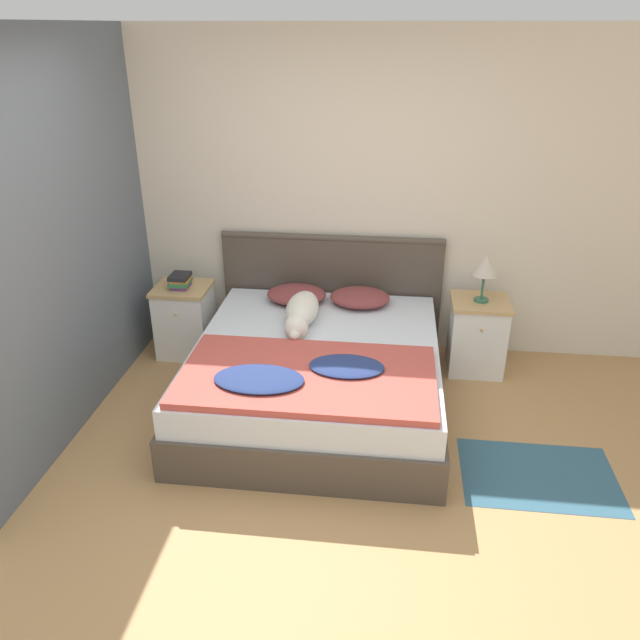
{
  "coord_description": "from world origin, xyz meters",
  "views": [
    {
      "loc": [
        0.53,
        -2.77,
        2.53
      ],
      "look_at": [
        0.05,
        1.26,
        0.6
      ],
      "focal_mm": 35.0,
      "sensor_mm": 36.0,
      "label": 1
    }
  ],
  "objects_px": {
    "nightstand_left": "(185,320)",
    "dog": "(301,312)",
    "pillow_right": "(360,297)",
    "pillow_left": "(296,294)",
    "book_stack": "(180,281)",
    "bed": "(317,376)",
    "nightstand_right": "(477,335)",
    "table_lamp": "(485,266)"
  },
  "relations": [
    {
      "from": "bed",
      "to": "nightstand_left",
      "type": "height_order",
      "value": "nightstand_left"
    },
    {
      "from": "nightstand_right",
      "to": "table_lamp",
      "type": "xyz_separation_m",
      "value": [
        0.0,
        -0.01,
        0.58
      ]
    },
    {
      "from": "dog",
      "to": "book_stack",
      "type": "xyz_separation_m",
      "value": [
        -1.04,
        0.35,
        0.07
      ]
    },
    {
      "from": "book_stack",
      "to": "bed",
      "type": "bearing_deg",
      "value": -29.36
    },
    {
      "from": "book_stack",
      "to": "dog",
      "type": "bearing_deg",
      "value": -18.49
    },
    {
      "from": "dog",
      "to": "nightstand_left",
      "type": "bearing_deg",
      "value": 160.72
    },
    {
      "from": "bed",
      "to": "book_stack",
      "type": "distance_m",
      "value": 1.43
    },
    {
      "from": "pillow_left",
      "to": "dog",
      "type": "bearing_deg",
      "value": -76.1
    },
    {
      "from": "pillow_left",
      "to": "table_lamp",
      "type": "xyz_separation_m",
      "value": [
        1.45,
        -0.05,
        0.33
      ]
    },
    {
      "from": "nightstand_right",
      "to": "dog",
      "type": "height_order",
      "value": "dog"
    },
    {
      "from": "pillow_right",
      "to": "table_lamp",
      "type": "distance_m",
      "value": 0.99
    },
    {
      "from": "nightstand_left",
      "to": "pillow_right",
      "type": "xyz_separation_m",
      "value": [
        1.45,
        0.05,
        0.26
      ]
    },
    {
      "from": "nightstand_left",
      "to": "pillow_right",
      "type": "distance_m",
      "value": 1.47
    },
    {
      "from": "nightstand_left",
      "to": "nightstand_right",
      "type": "relative_size",
      "value": 1.0
    },
    {
      "from": "pillow_left",
      "to": "book_stack",
      "type": "height_order",
      "value": "book_stack"
    },
    {
      "from": "bed",
      "to": "book_stack",
      "type": "xyz_separation_m",
      "value": [
        -1.19,
        0.67,
        0.41
      ]
    },
    {
      "from": "bed",
      "to": "table_lamp",
      "type": "relative_size",
      "value": 5.15
    },
    {
      "from": "dog",
      "to": "nightstand_right",
      "type": "bearing_deg",
      "value": 15.07
    },
    {
      "from": "nightstand_right",
      "to": "pillow_right",
      "type": "bearing_deg",
      "value": 177.23
    },
    {
      "from": "dog",
      "to": "table_lamp",
      "type": "relative_size",
      "value": 2.02
    },
    {
      "from": "pillow_right",
      "to": "book_stack",
      "type": "xyz_separation_m",
      "value": [
        -1.45,
        -0.06,
        0.1
      ]
    },
    {
      "from": "table_lamp",
      "to": "bed",
      "type": "bearing_deg",
      "value": -150.4
    },
    {
      "from": "pillow_left",
      "to": "dog",
      "type": "height_order",
      "value": "dog"
    },
    {
      "from": "nightstand_right",
      "to": "pillow_right",
      "type": "height_order",
      "value": "pillow_right"
    },
    {
      "from": "pillow_right",
      "to": "dog",
      "type": "bearing_deg",
      "value": -135.21
    },
    {
      "from": "dog",
      "to": "table_lamp",
      "type": "bearing_deg",
      "value": 14.69
    },
    {
      "from": "nightstand_right",
      "to": "pillow_left",
      "type": "relative_size",
      "value": 1.26
    },
    {
      "from": "pillow_right",
      "to": "book_stack",
      "type": "height_order",
      "value": "book_stack"
    },
    {
      "from": "pillow_left",
      "to": "nightstand_left",
      "type": "bearing_deg",
      "value": -177.23
    },
    {
      "from": "nightstand_right",
      "to": "pillow_right",
      "type": "relative_size",
      "value": 1.26
    },
    {
      "from": "nightstand_left",
      "to": "table_lamp",
      "type": "distance_m",
      "value": 2.46
    },
    {
      "from": "nightstand_left",
      "to": "nightstand_right",
      "type": "bearing_deg",
      "value": 0.0
    },
    {
      "from": "book_stack",
      "to": "nightstand_left",
      "type": "bearing_deg",
      "value": 90.94
    },
    {
      "from": "nightstand_right",
      "to": "dog",
      "type": "bearing_deg",
      "value": -164.93
    },
    {
      "from": "nightstand_left",
      "to": "dog",
      "type": "height_order",
      "value": "dog"
    },
    {
      "from": "nightstand_left",
      "to": "book_stack",
      "type": "relative_size",
      "value": 2.98
    },
    {
      "from": "pillow_left",
      "to": "book_stack",
      "type": "xyz_separation_m",
      "value": [
        -0.94,
        -0.06,
        0.1
      ]
    },
    {
      "from": "pillow_right",
      "to": "dog",
      "type": "distance_m",
      "value": 0.58
    },
    {
      "from": "nightstand_left",
      "to": "pillow_left",
      "type": "bearing_deg",
      "value": 2.77
    },
    {
      "from": "pillow_right",
      "to": "bed",
      "type": "bearing_deg",
      "value": -109.28
    },
    {
      "from": "table_lamp",
      "to": "dog",
      "type": "bearing_deg",
      "value": -165.31
    },
    {
      "from": "pillow_right",
      "to": "table_lamp",
      "type": "height_order",
      "value": "table_lamp"
    }
  ]
}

